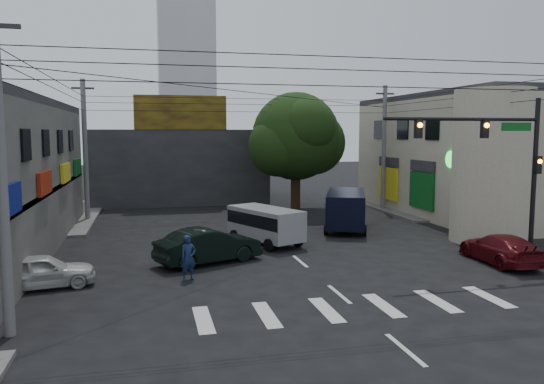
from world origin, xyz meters
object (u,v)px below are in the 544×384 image
object	(u,v)px
utility_pole_far_left	(85,151)
street_tree	(296,137)
utility_pole_far_right	(384,148)
traffic_officer	(188,258)
navy_van	(346,211)
silver_minivan	(265,226)
white_compact	(41,271)
utility_pole_near_left	(1,175)
maroon_sedan	(500,249)
dark_sedan	(209,246)
traffic_gantry	(501,155)

from	to	relation	value
utility_pole_far_left	street_tree	bearing A→B (deg)	3.95
utility_pole_far_right	traffic_officer	world-z (taller)	utility_pole_far_right
utility_pole_far_left	navy_van	size ratio (longest dim) A/B	1.53
street_tree	utility_pole_far_right	world-z (taller)	utility_pole_far_right
utility_pole_far_right	navy_van	size ratio (longest dim) A/B	1.53
silver_minivan	utility_pole_far_left	bearing A→B (deg)	19.44
white_compact	silver_minivan	world-z (taller)	silver_minivan
utility_pole_near_left	maroon_sedan	distance (m)	19.90
dark_sedan	silver_minivan	xyz separation A→B (m)	(3.30, 3.30, 0.16)
traffic_officer	utility_pole_far_right	bearing A→B (deg)	21.08
traffic_officer	maroon_sedan	bearing A→B (deg)	-26.06
utility_pole_near_left	utility_pole_far_left	world-z (taller)	same
utility_pole_far_left	dark_sedan	distance (m)	15.30
dark_sedan	traffic_officer	distance (m)	2.79
navy_van	dark_sedan	bearing A→B (deg)	147.28
utility_pole_near_left	traffic_officer	xyz separation A→B (m)	(5.40, 4.62, -3.71)
white_compact	maroon_sedan	xyz separation A→B (m)	(19.04, -0.52, 0.00)
utility_pole_far_left	dark_sedan	bearing A→B (deg)	-64.04
dark_sedan	utility_pole_far_right	bearing A→B (deg)	-69.69
white_compact	maroon_sedan	size ratio (longest dim) A/B	0.88
traffic_gantry	utility_pole_near_left	size ratio (longest dim) A/B	0.78
maroon_sedan	navy_van	xyz separation A→B (m)	(-3.67, 9.31, 0.48)
traffic_gantry	utility_pole_far_right	bearing A→B (deg)	81.06
dark_sedan	maroon_sedan	size ratio (longest dim) A/B	1.10
utility_pole_near_left	traffic_officer	bearing A→B (deg)	40.51
utility_pole_near_left	utility_pole_far_left	size ratio (longest dim) A/B	1.00
white_compact	navy_van	size ratio (longest dim) A/B	0.67
traffic_gantry	traffic_officer	distance (m)	13.56
utility_pole_far_left	silver_minivan	world-z (taller)	utility_pole_far_left
utility_pole_far_right	dark_sedan	distance (m)	20.07
traffic_gantry	utility_pole_far_left	bearing A→B (deg)	137.14
silver_minivan	traffic_gantry	bearing A→B (deg)	-154.14
street_tree	navy_van	world-z (taller)	street_tree
utility_pole_far_right	utility_pole_near_left	bearing A→B (deg)	-135.69
navy_van	street_tree	bearing A→B (deg)	27.92
utility_pole_near_left	utility_pole_far_right	xyz separation A→B (m)	(21.00, 20.50, 0.00)
street_tree	traffic_officer	distance (m)	19.72
utility_pole_near_left	white_compact	world-z (taller)	utility_pole_near_left
traffic_officer	traffic_gantry	bearing A→B (deg)	-29.39
utility_pole_far_right	maroon_sedan	bearing A→B (deg)	-96.86
traffic_gantry	utility_pole_far_right	distance (m)	17.21
white_compact	navy_van	bearing A→B (deg)	-70.48
utility_pole_far_right	silver_minivan	size ratio (longest dim) A/B	1.94
street_tree	silver_minivan	size ratio (longest dim) A/B	1.83
street_tree	navy_van	distance (m)	9.11
traffic_gantry	dark_sedan	distance (m)	13.05
utility_pole_far_left	silver_minivan	xyz separation A→B (m)	(9.79, -10.02, -3.66)
street_tree	traffic_officer	world-z (taller)	street_tree
street_tree	dark_sedan	bearing A→B (deg)	-119.24
dark_sedan	utility_pole_far_left	bearing A→B (deg)	3.73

